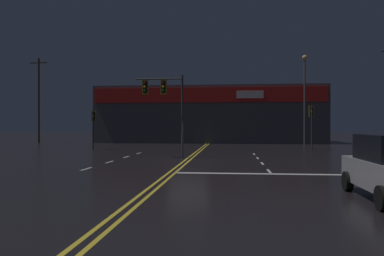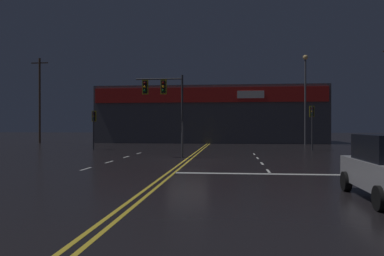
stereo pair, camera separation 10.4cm
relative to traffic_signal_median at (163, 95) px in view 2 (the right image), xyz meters
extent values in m
plane|color=black|center=(1.83, -1.57, -4.21)|extent=(200.00, 200.00, 0.00)
cube|color=gold|center=(1.68, -1.57, -4.21)|extent=(0.12, 60.00, 0.01)
cube|color=gold|center=(1.98, -1.57, -4.21)|extent=(0.12, 60.00, 0.01)
cube|color=silver|center=(-2.64, -6.97, -4.21)|extent=(0.12, 1.40, 0.01)
cube|color=silver|center=(-2.64, -3.37, -4.21)|extent=(0.12, 1.40, 0.01)
cube|color=silver|center=(-2.64, 0.23, -4.21)|extent=(0.12, 1.40, 0.01)
cube|color=silver|center=(-2.64, 3.83, -4.21)|extent=(0.12, 1.40, 0.01)
cube|color=silver|center=(6.31, -6.97, -4.21)|extent=(0.12, 1.40, 0.01)
cube|color=silver|center=(6.31, -3.37, -4.21)|extent=(0.12, 1.40, 0.01)
cube|color=silver|center=(6.31, 0.23, -4.21)|extent=(0.12, 1.40, 0.01)
cube|color=silver|center=(6.31, 3.83, -4.21)|extent=(0.12, 1.40, 0.01)
cube|color=silver|center=(6.31, -8.06, -4.21)|extent=(8.59, 0.40, 0.01)
cylinder|color=#38383D|center=(1.28, 0.01, -1.43)|extent=(0.14, 0.14, 5.57)
cylinder|color=#38383D|center=(-0.30, 0.01, 1.11)|extent=(3.17, 0.10, 0.10)
cube|color=black|center=(0.02, 0.01, 0.57)|extent=(0.28, 0.24, 0.84)
cube|color=gold|center=(0.02, 0.01, 0.57)|extent=(0.42, 0.08, 0.99)
sphere|color=#500705|center=(0.02, -0.15, 0.82)|extent=(0.17, 0.17, 0.17)
sphere|color=orange|center=(0.02, -0.15, 0.57)|extent=(0.17, 0.17, 0.17)
sphere|color=#084513|center=(0.02, -0.15, 0.32)|extent=(0.17, 0.17, 0.17)
cube|color=black|center=(-1.25, 0.01, 0.57)|extent=(0.28, 0.24, 0.84)
cube|color=gold|center=(-1.25, 0.01, 0.57)|extent=(0.42, 0.08, 0.99)
sphere|color=#500705|center=(-1.25, -0.15, 0.82)|extent=(0.17, 0.17, 0.17)
sphere|color=orange|center=(-1.25, -0.15, 0.57)|extent=(0.17, 0.17, 0.17)
sphere|color=#084513|center=(-1.25, -0.15, 0.32)|extent=(0.17, 0.17, 0.17)
cylinder|color=#38383D|center=(11.64, 8.73, -2.26)|extent=(0.13, 0.13, 3.90)
cube|color=black|center=(11.64, 8.91, -0.79)|extent=(0.28, 0.24, 0.84)
cube|color=gold|center=(11.64, 8.91, -0.79)|extent=(0.42, 0.08, 0.99)
sphere|color=#500705|center=(11.64, 8.75, -0.53)|extent=(0.17, 0.17, 0.17)
sphere|color=orange|center=(11.64, 8.75, -0.79)|extent=(0.17, 0.17, 0.17)
sphere|color=#084513|center=(11.64, 8.75, -1.04)|extent=(0.17, 0.17, 0.17)
cylinder|color=#38383D|center=(-7.91, 7.95, -2.46)|extent=(0.13, 0.13, 3.51)
cube|color=black|center=(-7.91, 8.13, -1.17)|extent=(0.28, 0.24, 0.84)
cube|color=gold|center=(-7.91, 8.13, -1.17)|extent=(0.42, 0.08, 0.99)
sphere|color=#500705|center=(-7.91, 7.97, -0.92)|extent=(0.17, 0.17, 0.17)
sphere|color=orange|center=(-7.91, 7.97, -1.17)|extent=(0.17, 0.17, 0.17)
sphere|color=#084513|center=(-7.91, 7.97, -1.42)|extent=(0.17, 0.17, 0.17)
cylinder|color=#59595E|center=(12.92, 18.46, 0.66)|extent=(0.20, 0.20, 9.74)
sphere|color=#F9D17A|center=(12.92, 18.46, 5.70)|extent=(0.56, 0.56, 0.56)
cylinder|color=black|center=(8.30, -12.22, -3.89)|extent=(0.23, 0.64, 0.64)
cylinder|color=black|center=(8.26, -15.15, -3.89)|extent=(0.23, 0.64, 0.64)
cube|color=#4C4C51|center=(1.83, 25.53, -0.62)|extent=(28.95, 10.00, 7.20)
cube|color=red|center=(1.83, 20.43, 1.72)|extent=(28.37, 0.20, 1.80)
cube|color=white|center=(6.90, 20.38, 1.72)|extent=(3.20, 0.16, 0.90)
cylinder|color=#4C3828|center=(-19.65, 20.33, 1.17)|extent=(0.26, 0.26, 10.77)
cube|color=#4C3828|center=(-19.65, 20.33, 5.95)|extent=(2.20, 0.12, 0.12)
camera|label=1|loc=(4.44, -24.93, -2.09)|focal=35.00mm
camera|label=2|loc=(4.54, -24.92, -2.09)|focal=35.00mm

